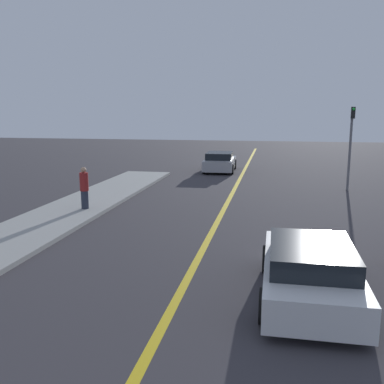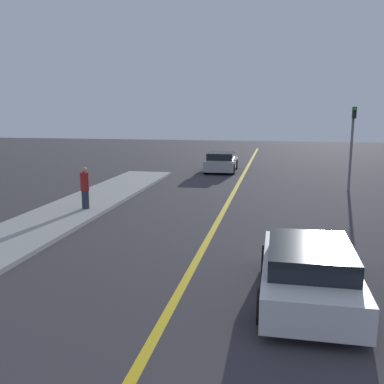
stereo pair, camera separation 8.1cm
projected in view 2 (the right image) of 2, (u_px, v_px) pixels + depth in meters
name	position (u px, v px, depth m)	size (l,w,h in m)	color
road_center_line	(221.00, 215.00, 16.05)	(0.20, 60.00, 0.01)	gold
sidewalk_left	(20.00, 235.00, 13.27)	(2.71, 27.99, 0.14)	#9E9E99
car_near_right_lane	(308.00, 271.00, 8.80)	(1.98, 4.16, 1.23)	silver
car_ahead_center	(221.00, 162.00, 27.84)	(2.04, 4.12, 1.25)	#9E9EA3
pedestrian_by_sign	(85.00, 188.00, 16.46)	(0.33, 0.33, 1.62)	#282D3D
traffic_light	(352.00, 140.00, 20.65)	(0.18, 0.40, 4.06)	slate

